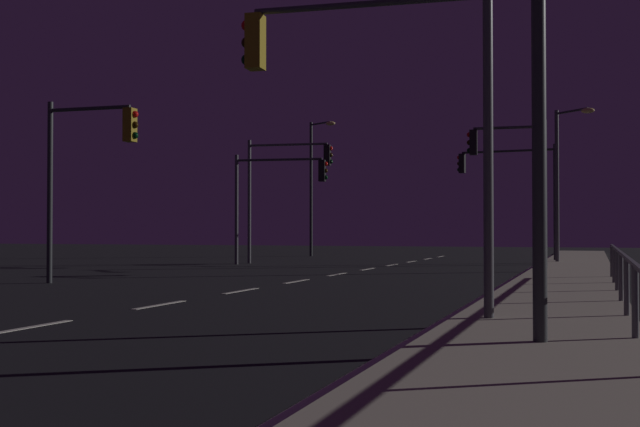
% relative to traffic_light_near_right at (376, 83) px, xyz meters
% --- Properties ---
extents(ground_plane, '(112.00, 112.00, 0.00)m').
position_rel_traffic_light_near_right_xyz_m(ground_plane, '(-5.03, 6.17, -3.99)').
color(ground_plane, black).
rests_on(ground_plane, ground).
extents(sidewalk_right, '(2.83, 77.00, 0.14)m').
position_rel_traffic_light_near_right_xyz_m(sidewalk_right, '(2.66, 6.17, -3.92)').
color(sidewalk_right, '#9E937F').
rests_on(sidewalk_right, ground).
extents(lane_markings_center, '(0.14, 50.00, 0.01)m').
position_rel_traffic_light_near_right_xyz_m(lane_markings_center, '(-5.03, 9.67, -3.98)').
color(lane_markings_center, silver).
rests_on(lane_markings_center, ground).
extents(lane_edge_line, '(0.14, 53.00, 0.01)m').
position_rel_traffic_light_near_right_xyz_m(lane_edge_line, '(0.99, 11.17, -3.98)').
color(lane_edge_line, silver).
rests_on(lane_edge_line, ground).
extents(traffic_light_near_right, '(4.27, 0.55, 5.44)m').
position_rel_traffic_light_near_right_xyz_m(traffic_light_near_right, '(0.00, 0.00, 0.00)').
color(traffic_light_near_right, '#4C4C51').
rests_on(traffic_light_near_right, sidewalk_right).
extents(traffic_light_overhead_east, '(4.03, 0.65, 5.73)m').
position_rel_traffic_light_near_right_xyz_m(traffic_light_overhead_east, '(-10.09, 21.57, 0.04)').
color(traffic_light_overhead_east, '#4C4C51').
rests_on(traffic_light_overhead_east, ground).
extents(traffic_light_far_center, '(4.74, 0.63, 5.46)m').
position_rel_traffic_light_near_right_xyz_m(traffic_light_far_center, '(-0.33, 26.55, 0.04)').
color(traffic_light_far_center, '#38383D').
rests_on(traffic_light_far_center, sidewalk_right).
extents(traffic_light_near_left, '(4.25, 0.75, 4.94)m').
position_rel_traffic_light_near_right_xyz_m(traffic_light_near_left, '(-9.95, 20.39, -0.48)').
color(traffic_light_near_left, '#4C4C51').
rests_on(traffic_light_near_left, ground).
extents(traffic_light_mid_left, '(2.94, 0.42, 5.51)m').
position_rel_traffic_light_near_right_xyz_m(traffic_light_mid_left, '(0.51, 17.95, -0.03)').
color(traffic_light_mid_left, '#2D3033').
rests_on(traffic_light_mid_left, sidewalk_right).
extents(traffic_light_mid_right, '(2.95, 0.35, 5.29)m').
position_rel_traffic_light_near_right_xyz_m(traffic_light_mid_right, '(-10.37, 6.75, -0.31)').
color(traffic_light_mid_right, '#2D3033').
rests_on(traffic_light_mid_right, ground).
extents(street_lamp_median, '(0.56, 1.57, 7.36)m').
position_rel_traffic_light_near_right_xyz_m(street_lamp_median, '(2.78, -2.21, 0.54)').
color(street_lamp_median, '#2D3033').
rests_on(street_lamp_median, sidewalk_right).
extents(street_lamp_mid_block, '(1.88, 1.20, 7.93)m').
position_rel_traffic_light_near_right_xyz_m(street_lamp_mid_block, '(-12.14, 31.72, 0.74)').
color(street_lamp_mid_block, '#2D3033').
rests_on(street_lamp_mid_block, ground).
extents(street_lamp_far_end, '(1.71, 1.52, 6.79)m').
position_rel_traffic_light_near_right_xyz_m(street_lamp_far_end, '(2.14, 24.37, 0.28)').
color(street_lamp_far_end, '#4C4C51').
rests_on(street_lamp_far_end, sidewalk_right).
extents(barrier_fence, '(0.09, 26.29, 0.98)m').
position_rel_traffic_light_near_right_xyz_m(barrier_fence, '(3.92, -0.23, -3.11)').
color(barrier_fence, '#59595E').
rests_on(barrier_fence, sidewalk_right).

